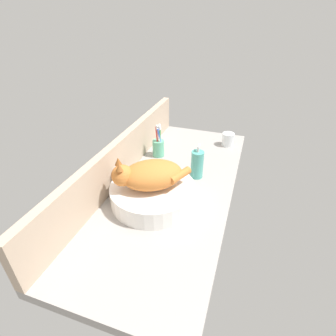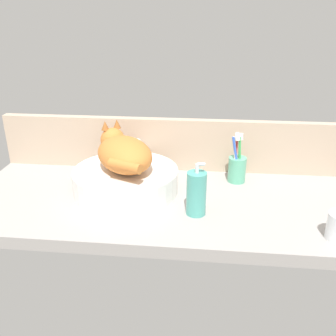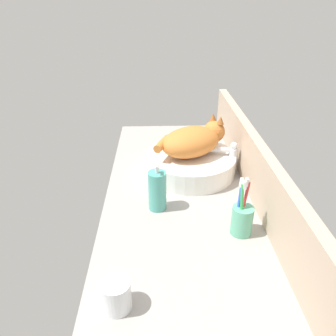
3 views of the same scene
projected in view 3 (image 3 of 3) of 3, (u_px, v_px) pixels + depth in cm
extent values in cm
cube|color=#9E9993|center=(182.00, 195.00, 122.24)|extent=(132.89, 55.31, 4.00)
cube|color=tan|center=(254.00, 166.00, 117.33)|extent=(132.89, 3.60, 20.06)
cylinder|color=white|center=(190.00, 163.00, 131.76)|extent=(35.96, 35.96, 8.00)
ellipsoid|color=#CC7533|center=(191.00, 142.00, 127.25)|extent=(27.79, 30.22, 11.00)
sphere|color=#CC7533|center=(214.00, 132.00, 132.47)|extent=(8.80, 8.80, 8.80)
cone|color=#995726|center=(213.00, 117.00, 132.00)|extent=(2.80, 2.80, 3.20)
cone|color=#995726|center=(221.00, 120.00, 128.81)|extent=(2.80, 2.80, 3.20)
cylinder|color=#CC7533|center=(163.00, 144.00, 124.48)|extent=(11.38, 7.25, 3.20)
cylinder|color=silver|center=(232.00, 161.00, 130.40)|extent=(3.60, 3.60, 11.00)
cylinder|color=silver|center=(221.00, 150.00, 128.27)|extent=(2.97, 10.14, 2.20)
sphere|color=silver|center=(234.00, 146.00, 127.22)|extent=(2.80, 2.80, 2.80)
cylinder|color=teal|center=(157.00, 191.00, 108.35)|extent=(6.04, 6.04, 13.74)
cylinder|color=silver|center=(157.00, 169.00, 104.42)|extent=(1.20, 1.20, 2.80)
cylinder|color=silver|center=(157.00, 167.00, 102.70)|extent=(2.20, 1.00, 1.00)
cylinder|color=#5BB28E|center=(242.00, 220.00, 97.95)|extent=(6.43, 6.43, 9.24)
cylinder|color=white|center=(239.00, 207.00, 96.70)|extent=(2.88, 2.43, 17.00)
cube|color=white|center=(242.00, 182.00, 92.67)|extent=(1.48, 1.01, 2.59)
cylinder|color=#D13838|center=(243.00, 207.00, 96.64)|extent=(1.16, 2.26, 17.03)
cube|color=white|center=(247.00, 182.00, 92.61)|extent=(1.24, 0.99, 2.47)
cylinder|color=green|center=(242.00, 210.00, 95.39)|extent=(2.05, 1.83, 17.05)
cube|color=white|center=(245.00, 185.00, 91.36)|extent=(1.36, 0.93, 2.52)
cylinder|color=blue|center=(238.00, 208.00, 96.39)|extent=(4.17, 2.30, 16.87)
cube|color=white|center=(241.00, 183.00, 92.35)|extent=(1.65, 1.00, 2.64)
cylinder|color=white|center=(116.00, 295.00, 74.80)|extent=(7.07, 7.07, 7.70)
cylinder|color=silver|center=(117.00, 301.00, 75.78)|extent=(6.22, 6.22, 3.60)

